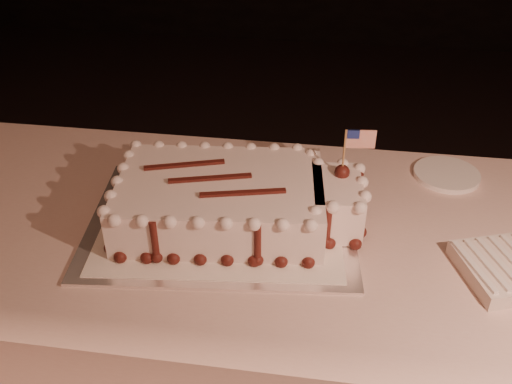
# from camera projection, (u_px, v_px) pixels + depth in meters

# --- Properties ---
(room_shell) EXTENTS (6.10, 8.10, 2.90)m
(room_shell) POSITION_uv_depth(u_px,v_px,m) (147.00, 33.00, 0.45)
(room_shell) COLOR black
(room_shell) RESTS_ON ground
(banquet_table) EXTENTS (2.40, 0.80, 0.75)m
(banquet_table) POSITION_uv_depth(u_px,v_px,m) (257.00, 339.00, 1.51)
(banquet_table) COLOR beige
(banquet_table) RESTS_ON ground
(cake_board) EXTENTS (0.65, 0.51, 0.01)m
(cake_board) POSITION_uv_depth(u_px,v_px,m) (222.00, 221.00, 1.31)
(cake_board) COLOR white
(cake_board) RESTS_ON banquet_table
(doily) EXTENTS (0.58, 0.46, 0.00)m
(doily) POSITION_uv_depth(u_px,v_px,m) (222.00, 220.00, 1.31)
(doily) COLOR white
(doily) RESTS_ON cake_board
(sheet_cake) EXTENTS (0.58, 0.37, 0.23)m
(sheet_cake) POSITION_uv_depth(u_px,v_px,m) (235.00, 200.00, 1.28)
(sheet_cake) COLOR white
(sheet_cake) RESTS_ON doily
(side_plate) EXTENTS (0.17, 0.17, 0.01)m
(side_plate) POSITION_uv_depth(u_px,v_px,m) (447.00, 174.00, 1.48)
(side_plate) COLOR white
(side_plate) RESTS_ON banquet_table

